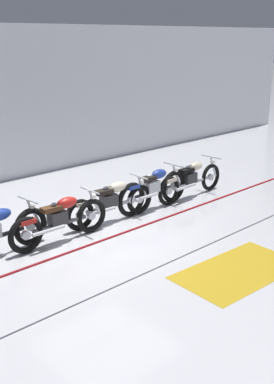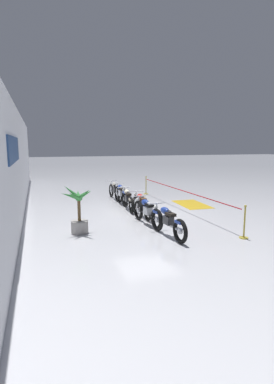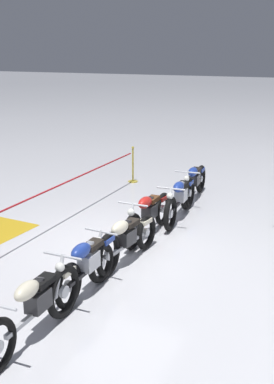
{
  "view_description": "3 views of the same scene",
  "coord_description": "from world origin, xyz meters",
  "px_view_note": "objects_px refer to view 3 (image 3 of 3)",
  "views": [
    {
      "loc": [
        -5.58,
        -6.89,
        3.87
      ],
      "look_at": [
        1.25,
        0.35,
        0.64
      ],
      "focal_mm": 45.0,
      "sensor_mm": 36.0,
      "label": 1
    },
    {
      "loc": [
        -11.81,
        4.4,
        2.88
      ],
      "look_at": [
        -0.2,
        0.51,
        0.92
      ],
      "focal_mm": 28.0,
      "sensor_mm": 36.0,
      "label": 2
    },
    {
      "loc": [
        7.92,
        4.11,
        3.74
      ],
      "look_at": [
        -0.76,
        0.19,
        0.89
      ],
      "focal_mm": 45.0,
      "sensor_mm": 36.0,
      "label": 3
    }
  ],
  "objects_px": {
    "stanchion_far_left": "(78,184)",
    "motorcycle_red_2": "(148,215)",
    "motorcycle_cream_3": "(125,241)",
    "motorcycle_blue_1": "(180,199)",
    "motorcycle_blue_4": "(87,266)",
    "motorcycle_blue_0": "(194,183)",
    "motorcycle_cream_5": "(36,305)"
  },
  "relations": [
    {
      "from": "motorcycle_blue_0",
      "to": "motorcycle_cream_5",
      "type": "relative_size",
      "value": 0.97
    },
    {
      "from": "motorcycle_cream_3",
      "to": "motorcycle_red_2",
      "type": "bearing_deg",
      "value": -173.85
    },
    {
      "from": "motorcycle_cream_3",
      "to": "stanchion_far_left",
      "type": "relative_size",
      "value": 0.26
    },
    {
      "from": "motorcycle_blue_0",
      "to": "motorcycle_blue_1",
      "type": "xyz_separation_m",
      "value": [
        1.45,
        0.14,
        0.01
      ]
    },
    {
      "from": "stanchion_far_left",
      "to": "motorcycle_blue_0",
      "type": "bearing_deg",
      "value": 133.94
    },
    {
      "from": "motorcycle_blue_4",
      "to": "motorcycle_blue_0",
      "type": "bearing_deg",
      "value": -179.9
    },
    {
      "from": "motorcycle_blue_0",
      "to": "motorcycle_blue_1",
      "type": "distance_m",
      "value": 1.46
    },
    {
      "from": "motorcycle_blue_4",
      "to": "motorcycle_cream_3",
      "type": "bearing_deg",
      "value": 177.74
    },
    {
      "from": "motorcycle_red_2",
      "to": "stanchion_far_left",
      "type": "xyz_separation_m",
      "value": [
        -0.67,
        -2.06,
        0.25
      ]
    },
    {
      "from": "motorcycle_red_2",
      "to": "stanchion_far_left",
      "type": "height_order",
      "value": "stanchion_far_left"
    },
    {
      "from": "motorcycle_red_2",
      "to": "motorcycle_cream_5",
      "type": "xyz_separation_m",
      "value": [
        3.97,
        0.06,
        0.0
      ]
    },
    {
      "from": "motorcycle_blue_4",
      "to": "motorcycle_cream_5",
      "type": "distance_m",
      "value": 1.29
    },
    {
      "from": "motorcycle_red_2",
      "to": "motorcycle_cream_3",
      "type": "distance_m",
      "value": 1.44
    },
    {
      "from": "motorcycle_cream_3",
      "to": "stanchion_far_left",
      "type": "bearing_deg",
      "value": -133.42
    },
    {
      "from": "stanchion_far_left",
      "to": "motorcycle_cream_5",
      "type": "bearing_deg",
      "value": 24.64
    },
    {
      "from": "motorcycle_blue_0",
      "to": "motorcycle_cream_5",
      "type": "bearing_deg",
      "value": -0.26
    },
    {
      "from": "motorcycle_blue_0",
      "to": "motorcycle_blue_4",
      "type": "xyz_separation_m",
      "value": [
        5.43,
        0.01,
        0.02
      ]
    },
    {
      "from": "motorcycle_red_2",
      "to": "motorcycle_blue_1",
      "type": "bearing_deg",
      "value": 169.67
    },
    {
      "from": "motorcycle_blue_4",
      "to": "stanchion_far_left",
      "type": "relative_size",
      "value": 0.25
    },
    {
      "from": "motorcycle_red_2",
      "to": "motorcycle_cream_5",
      "type": "bearing_deg",
      "value": 0.93
    },
    {
      "from": "motorcycle_cream_3",
      "to": "motorcycle_blue_4",
      "type": "relative_size",
      "value": 1.03
    },
    {
      "from": "motorcycle_red_2",
      "to": "motorcycle_cream_5",
      "type": "relative_size",
      "value": 0.95
    },
    {
      "from": "motorcycle_cream_5",
      "to": "motorcycle_blue_0",
      "type": "bearing_deg",
      "value": 179.74
    },
    {
      "from": "motorcycle_blue_1",
      "to": "motorcycle_cream_3",
      "type": "xyz_separation_m",
      "value": [
        2.73,
        -0.08,
        -0.02
      ]
    },
    {
      "from": "motorcycle_blue_0",
      "to": "stanchion_far_left",
      "type": "bearing_deg",
      "value": -46.06
    },
    {
      "from": "stanchion_far_left",
      "to": "motorcycle_red_2",
      "type": "bearing_deg",
      "value": 72.07
    },
    {
      "from": "motorcycle_blue_1",
      "to": "motorcycle_blue_4",
      "type": "height_order",
      "value": "motorcycle_blue_4"
    },
    {
      "from": "motorcycle_cream_3",
      "to": "motorcycle_cream_5",
      "type": "distance_m",
      "value": 2.54
    },
    {
      "from": "motorcycle_blue_1",
      "to": "motorcycle_red_2",
      "type": "distance_m",
      "value": 1.32
    },
    {
      "from": "motorcycle_blue_0",
      "to": "motorcycle_red_2",
      "type": "xyz_separation_m",
      "value": [
        2.75,
        -0.1,
        0.0
      ]
    },
    {
      "from": "motorcycle_blue_0",
      "to": "motorcycle_blue_4",
      "type": "height_order",
      "value": "motorcycle_blue_4"
    },
    {
      "from": "motorcycle_blue_0",
      "to": "stanchion_far_left",
      "type": "xyz_separation_m",
      "value": [
        2.08,
        -2.16,
        0.25
      ]
    }
  ]
}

